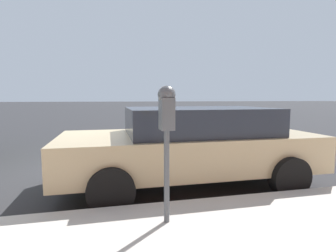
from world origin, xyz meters
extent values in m
plane|color=#2B2B2D|center=(0.00, 0.00, 0.00)|extent=(220.00, 220.00, 0.00)
cylinder|color=#4C5156|center=(-2.75, -0.81, 0.69)|extent=(0.06, 0.06, 1.02)
cube|color=#4C5156|center=(-2.75, -0.81, 1.37)|extent=(0.20, 0.14, 0.34)
sphere|color=#4C5156|center=(-2.75, -0.81, 1.57)|extent=(0.19, 0.19, 0.19)
cube|color=gold|center=(-2.64, -0.81, 1.33)|extent=(0.01, 0.11, 0.12)
cube|color=black|center=(-2.64, -0.81, 1.45)|extent=(0.01, 0.10, 0.08)
cube|color=tan|center=(-1.10, -1.58, 0.62)|extent=(1.86, 4.37, 0.60)
cube|color=#232833|center=(-1.10, -1.76, 1.14)|extent=(1.63, 2.45, 0.45)
cylinder|color=black|center=(-2.02, -0.22, 0.32)|extent=(0.22, 0.64, 0.64)
cylinder|color=black|center=(-0.17, -0.23, 0.32)|extent=(0.22, 0.64, 0.64)
cylinder|color=black|center=(-2.02, -2.93, 0.32)|extent=(0.22, 0.64, 0.64)
cylinder|color=black|center=(-0.18, -2.94, 0.32)|extent=(0.22, 0.64, 0.64)
camera|label=1|loc=(-5.44, -0.21, 1.54)|focal=28.00mm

